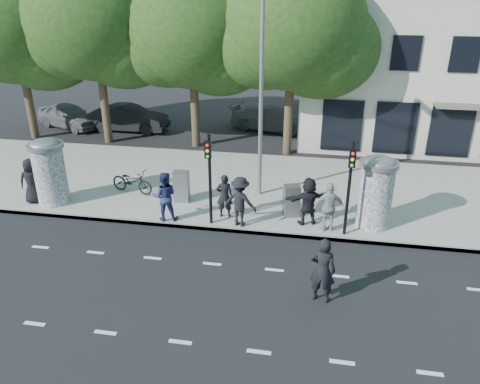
% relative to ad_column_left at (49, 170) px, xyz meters
% --- Properties ---
extents(ground, '(120.00, 120.00, 0.00)m').
position_rel_ad_column_left_xyz_m(ground, '(7.20, -4.50, -1.54)').
color(ground, black).
rests_on(ground, ground).
extents(sidewalk, '(40.00, 8.00, 0.15)m').
position_rel_ad_column_left_xyz_m(sidewalk, '(7.20, 3.00, -1.46)').
color(sidewalk, gray).
rests_on(sidewalk, ground).
extents(curb, '(40.00, 0.10, 0.16)m').
position_rel_ad_column_left_xyz_m(curb, '(7.20, -0.95, -1.46)').
color(curb, slate).
rests_on(curb, ground).
extents(lane_dash_near, '(32.00, 0.12, 0.01)m').
position_rel_ad_column_left_xyz_m(lane_dash_near, '(7.20, -6.70, -1.53)').
color(lane_dash_near, silver).
rests_on(lane_dash_near, ground).
extents(lane_dash_far, '(32.00, 0.12, 0.01)m').
position_rel_ad_column_left_xyz_m(lane_dash_far, '(7.20, -3.10, -1.53)').
color(lane_dash_far, silver).
rests_on(lane_dash_far, ground).
extents(ad_column_left, '(1.36, 1.36, 2.65)m').
position_rel_ad_column_left_xyz_m(ad_column_left, '(0.00, 0.00, 0.00)').
color(ad_column_left, beige).
rests_on(ad_column_left, sidewalk).
extents(ad_column_right, '(1.36, 1.36, 2.65)m').
position_rel_ad_column_left_xyz_m(ad_column_right, '(12.40, 0.20, 0.00)').
color(ad_column_right, beige).
rests_on(ad_column_right, sidewalk).
extents(traffic_pole_near, '(0.22, 0.31, 3.40)m').
position_rel_ad_column_left_xyz_m(traffic_pole_near, '(6.60, -0.71, 0.69)').
color(traffic_pole_near, black).
rests_on(traffic_pole_near, sidewalk).
extents(traffic_pole_far, '(0.22, 0.31, 3.40)m').
position_rel_ad_column_left_xyz_m(traffic_pole_far, '(11.40, -0.71, 0.69)').
color(traffic_pole_far, black).
rests_on(traffic_pole_far, sidewalk).
extents(street_lamp, '(0.25, 0.93, 8.00)m').
position_rel_ad_column_left_xyz_m(street_lamp, '(8.00, 2.13, 3.26)').
color(street_lamp, slate).
rests_on(street_lamp, sidewalk).
extents(tree_far_left, '(7.20, 7.20, 9.26)m').
position_rel_ad_column_left_xyz_m(tree_far_left, '(-5.80, 8.00, 4.65)').
color(tree_far_left, '#38281C').
rests_on(tree_far_left, ground).
extents(tree_mid_left, '(7.20, 7.20, 9.57)m').
position_rel_ad_column_left_xyz_m(tree_mid_left, '(-1.30, 8.00, 4.96)').
color(tree_mid_left, '#38281C').
rests_on(tree_mid_left, ground).
extents(tree_near_left, '(6.80, 6.80, 8.97)m').
position_rel_ad_column_left_xyz_m(tree_near_left, '(3.70, 8.20, 4.53)').
color(tree_near_left, '#38281C').
rests_on(tree_near_left, ground).
extents(tree_center, '(7.00, 7.00, 9.30)m').
position_rel_ad_column_left_xyz_m(tree_center, '(8.70, 7.80, 4.77)').
color(tree_center, '#38281C').
rests_on(tree_center, ground).
extents(ped_a, '(1.05, 0.89, 1.83)m').
position_rel_ad_column_left_xyz_m(ped_a, '(-0.77, -0.14, -0.47)').
color(ped_a, black).
rests_on(ped_a, sidewalk).
extents(ped_b, '(0.68, 0.51, 1.69)m').
position_rel_ad_column_left_xyz_m(ped_b, '(6.98, -0.04, -0.54)').
color(ped_b, black).
rests_on(ped_b, sidewalk).
extents(ped_c, '(1.04, 0.88, 1.88)m').
position_rel_ad_column_left_xyz_m(ped_c, '(4.87, -0.65, -0.45)').
color(ped_c, navy).
rests_on(ped_c, sidewalk).
extents(ped_d, '(1.33, 0.94, 1.87)m').
position_rel_ad_column_left_xyz_m(ped_d, '(7.67, -0.61, -0.45)').
color(ped_d, black).
rests_on(ped_d, sidewalk).
extents(ped_e, '(1.16, 0.79, 1.83)m').
position_rel_ad_column_left_xyz_m(ped_e, '(10.81, -0.50, -0.47)').
color(ped_e, '#9B9B9E').
rests_on(ped_e, sidewalk).
extents(ped_f, '(1.77, 1.10, 1.79)m').
position_rel_ad_column_left_xyz_m(ped_f, '(10.08, -0.08, -0.49)').
color(ped_f, black).
rests_on(ped_f, sidewalk).
extents(man_road, '(0.79, 0.58, 1.99)m').
position_rel_ad_column_left_xyz_m(man_road, '(10.64, -4.35, -0.54)').
color(man_road, black).
rests_on(man_road, ground).
extents(bicycle, '(1.11, 2.04, 1.01)m').
position_rel_ad_column_left_xyz_m(bicycle, '(2.75, 1.42, -0.88)').
color(bicycle, black).
rests_on(bicycle, sidewalk).
extents(cabinet_left, '(0.64, 0.48, 1.27)m').
position_rel_ad_column_left_xyz_m(cabinet_left, '(5.01, 0.97, -0.75)').
color(cabinet_left, slate).
rests_on(cabinet_left, sidewalk).
extents(cabinet_right, '(0.68, 0.57, 1.23)m').
position_rel_ad_column_left_xyz_m(cabinet_right, '(9.44, 0.44, -0.77)').
color(cabinet_right, slate).
rests_on(cabinet_right, sidewalk).
extents(car_left, '(3.30, 4.68, 1.48)m').
position_rel_ad_column_left_xyz_m(car_left, '(-4.83, 10.26, -0.80)').
color(car_left, '#55585C').
rests_on(car_left, ground).
extents(car_mid, '(1.67, 4.69, 1.54)m').
position_rel_ad_column_left_xyz_m(car_mid, '(-0.94, 10.22, -0.77)').
color(car_mid, black).
rests_on(car_mid, ground).
extents(car_right, '(3.04, 5.23, 1.42)m').
position_rel_ad_column_left_xyz_m(car_right, '(7.38, 11.96, -0.83)').
color(car_right, slate).
rests_on(car_right, ground).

